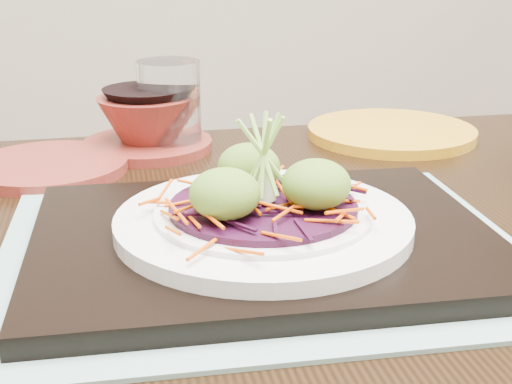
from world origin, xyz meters
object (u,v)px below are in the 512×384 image
object	(u,v)px
dining_table	(254,322)
water_glass	(170,106)
terracotta_bowl_set	(147,126)
terracotta_side_plate	(49,166)
white_plate	(263,221)
serving_tray	(263,239)
yellow_plate	(391,132)

from	to	relation	value
dining_table	water_glass	xyz separation A→B (m)	(-0.02, 0.29, 0.15)
terracotta_bowl_set	terracotta_side_plate	bearing A→B (deg)	-155.79
white_plate	terracotta_bowl_set	bearing A→B (deg)	97.05
terracotta_bowl_set	dining_table	bearing A→B (deg)	-81.04
serving_tray	yellow_plate	bearing A→B (deg)	55.05
terracotta_side_plate	terracotta_bowl_set	world-z (taller)	terracotta_bowl_set
serving_tray	white_plate	xyz separation A→B (m)	(-0.00, -0.00, 0.02)
terracotta_side_plate	serving_tray	bearing A→B (deg)	-60.02
dining_table	terracotta_bowl_set	world-z (taller)	terracotta_bowl_set
dining_table	water_glass	world-z (taller)	water_glass
dining_table	serving_tray	xyz separation A→B (m)	(-0.00, -0.04, 0.10)
white_plate	terracotta_side_plate	bearing A→B (deg)	119.98
white_plate	dining_table	bearing A→B (deg)	83.59
dining_table	yellow_plate	bearing A→B (deg)	49.00
dining_table	white_plate	world-z (taller)	white_plate
terracotta_side_plate	terracotta_bowl_set	bearing A→B (deg)	24.21
serving_tray	terracotta_side_plate	world-z (taller)	serving_tray
white_plate	yellow_plate	distance (m)	0.41
white_plate	terracotta_side_plate	distance (m)	0.33
dining_table	terracotta_side_plate	bearing A→B (deg)	130.51
yellow_plate	terracotta_bowl_set	bearing A→B (deg)	173.41
white_plate	yellow_plate	size ratio (longest dim) A/B	1.11
serving_tray	white_plate	bearing A→B (deg)	-161.03
terracotta_bowl_set	serving_tray	bearing A→B (deg)	-82.95
white_plate	terracotta_side_plate	world-z (taller)	white_plate
terracotta_side_plate	yellow_plate	size ratio (longest dim) A/B	0.80
dining_table	terracotta_side_plate	distance (m)	0.31
dining_table	yellow_plate	world-z (taller)	yellow_plate
terracotta_side_plate	yellow_plate	xyz separation A→B (m)	(0.44, 0.02, 0.00)
yellow_plate	dining_table	bearing A→B (deg)	-136.58
dining_table	white_plate	distance (m)	0.13
white_plate	terracotta_side_plate	xyz separation A→B (m)	(-0.16, 0.28, -0.02)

